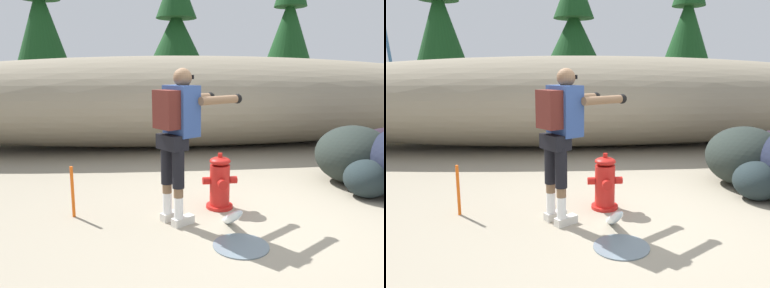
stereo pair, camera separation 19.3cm
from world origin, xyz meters
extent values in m
cube|color=gray|center=(0.00, 0.00, -0.02)|extent=(56.00, 56.00, 0.04)
ellipsoid|color=gray|center=(0.00, 4.41, 0.99)|extent=(16.48, 3.20, 1.99)
cylinder|color=red|center=(-0.27, 0.36, 0.02)|extent=(0.33, 0.33, 0.04)
cylinder|color=red|center=(-0.27, 0.36, 0.29)|extent=(0.24, 0.24, 0.50)
ellipsoid|color=red|center=(-0.27, 0.36, 0.59)|extent=(0.26, 0.26, 0.10)
cylinder|color=red|center=(-0.27, 0.36, 0.67)|extent=(0.06, 0.06, 0.05)
cylinder|color=red|center=(-0.43, 0.36, 0.35)|extent=(0.09, 0.09, 0.09)
cylinder|color=red|center=(-0.10, 0.36, 0.35)|extent=(0.09, 0.09, 0.09)
cylinder|color=red|center=(-0.27, 0.19, 0.35)|extent=(0.11, 0.09, 0.11)
ellipsoid|color=silver|center=(-0.27, -0.25, 0.11)|extent=(0.10, 0.92, 0.57)
cylinder|color=slate|center=(-0.27, -0.69, 0.01)|extent=(0.54, 0.54, 0.01)
cube|color=beige|center=(-0.88, 0.06, 0.04)|extent=(0.27, 0.23, 0.09)
cylinder|color=white|center=(-0.93, 0.03, 0.21)|extent=(0.10, 0.10, 0.24)
cylinder|color=brown|center=(-0.93, 0.03, 0.38)|extent=(0.10, 0.10, 0.10)
cylinder|color=black|center=(-0.93, 0.03, 0.65)|extent=(0.13, 0.13, 0.43)
cube|color=beige|center=(-0.77, -0.10, 0.04)|extent=(0.27, 0.23, 0.09)
cylinder|color=white|center=(-0.82, -0.14, 0.21)|extent=(0.10, 0.10, 0.24)
cylinder|color=brown|center=(-0.82, -0.14, 0.38)|extent=(0.10, 0.10, 0.10)
cylinder|color=black|center=(-0.82, -0.14, 0.65)|extent=(0.13, 0.13, 0.43)
cube|color=black|center=(-0.87, -0.05, 0.92)|extent=(0.34, 0.38, 0.16)
cube|color=#2D4784|center=(-0.77, 0.02, 1.24)|extent=(0.40, 0.43, 0.54)
cube|color=#511E19|center=(-0.93, -0.09, 1.27)|extent=(0.29, 0.32, 0.40)
sphere|color=brown|center=(-0.75, 0.03, 1.59)|extent=(0.20, 0.20, 0.20)
cube|color=black|center=(-0.68, 0.08, 1.60)|extent=(0.10, 0.14, 0.04)
cylinder|color=brown|center=(-0.58, 0.41, 1.35)|extent=(0.53, 0.40, 0.09)
sphere|color=black|center=(-0.36, 0.56, 1.35)|extent=(0.11, 0.11, 0.11)
cylinder|color=brown|center=(-0.34, 0.04, 1.35)|extent=(0.53, 0.40, 0.09)
sphere|color=black|center=(-0.11, 0.19, 1.35)|extent=(0.11, 0.11, 0.11)
ellipsoid|color=#242C27|center=(1.93, 1.15, 0.43)|extent=(1.18, 1.18, 0.87)
ellipsoid|color=#1D282A|center=(1.77, 0.51, 0.25)|extent=(0.87, 0.88, 0.50)
cylinder|color=#47331E|center=(-4.57, 9.75, 0.62)|extent=(0.25, 0.25, 1.24)
cone|color=#143D19|center=(-4.57, 9.75, 2.90)|extent=(2.11, 2.11, 3.34)
cylinder|color=#47331E|center=(0.20, 11.62, 0.80)|extent=(0.30, 0.30, 1.60)
cone|color=#143D19|center=(0.20, 11.62, 2.87)|extent=(2.53, 2.53, 2.54)
cylinder|color=#47331E|center=(4.25, 9.86, 0.86)|extent=(0.22, 0.22, 1.71)
cone|color=#143D19|center=(4.25, 9.86, 3.06)|extent=(1.85, 1.85, 2.71)
cylinder|color=#386089|center=(-8.91, 16.24, 2.84)|extent=(1.05, 1.05, 5.71)
cylinder|color=#E55914|center=(-1.99, 0.28, 0.30)|extent=(0.04, 0.04, 0.60)
camera|label=1|loc=(-1.15, -3.93, 1.66)|focal=34.87mm
camera|label=2|loc=(-0.96, -3.95, 1.66)|focal=34.87mm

